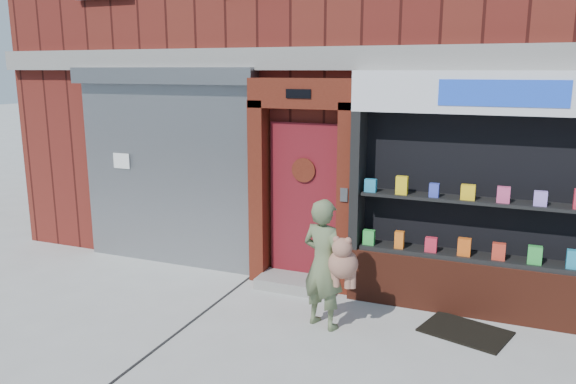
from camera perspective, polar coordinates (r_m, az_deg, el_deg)
The scene contains 7 objects.
ground at distance 6.33m, azimuth 1.71°, elevation -16.08°, with size 80.00×80.00×0.00m, color #9E9E99.
building at distance 11.42m, azimuth 12.96°, elevation 17.03°, with size 12.00×8.16×8.00m.
shutter_bay at distance 8.78m, azimuth -12.31°, elevation 3.61°, with size 3.10×0.30×3.04m.
red_door_bay at distance 7.73m, azimuth 1.42°, elevation 0.75°, with size 1.52×0.58×2.90m.
pharmacy_bay at distance 7.22m, azimuth 20.14°, elevation -1.54°, with size 3.50×0.41×3.00m.
woman at distance 6.62m, azimuth 3.91°, elevation -7.25°, with size 0.76×0.54×1.56m.
doormat at distance 7.07m, azimuth 17.57°, elevation -13.36°, with size 0.95×0.66×0.02m, color black.
Camera 1 is at (1.93, -5.22, 3.01)m, focal length 35.00 mm.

